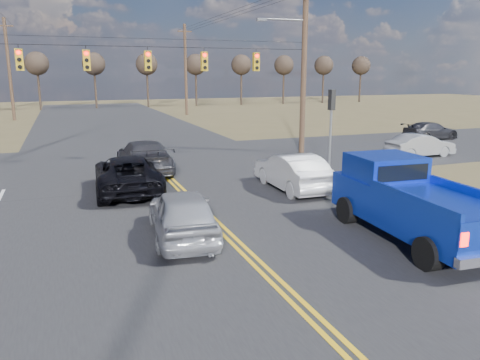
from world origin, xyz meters
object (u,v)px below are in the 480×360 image
object	(u,v)px
black_suv	(127,174)
cross_car_east_far	(430,131)
silver_suv	(182,213)
dgrey_car_queue	(144,157)
cross_car_east_near	(420,145)
pickup_truck	(411,202)
white_car_queue	(292,172)

from	to	relation	value
black_suv	cross_car_east_far	world-z (taller)	black_suv
silver_suv	cross_car_east_far	distance (m)	25.67
dgrey_car_queue	cross_car_east_near	distance (m)	15.55
pickup_truck	cross_car_east_near	size ratio (longest dim) A/B	1.51
pickup_truck	dgrey_car_queue	bearing A→B (deg)	119.02
silver_suv	black_suv	world-z (taller)	black_suv
black_suv	dgrey_car_queue	world-z (taller)	dgrey_car_queue
black_suv	dgrey_car_queue	xyz separation A→B (m)	(1.25, 3.56, 0.04)
silver_suv	dgrey_car_queue	size ratio (longest dim) A/B	0.80
white_car_queue	cross_car_east_near	xyz separation A→B (m)	(10.37, 4.37, -0.09)
pickup_truck	white_car_queue	bearing A→B (deg)	98.39
silver_suv	pickup_truck	bearing A→B (deg)	165.90
pickup_truck	dgrey_car_queue	xyz separation A→B (m)	(-5.69, 11.88, -0.29)
cross_car_east_far	pickup_truck	bearing A→B (deg)	130.32
pickup_truck	silver_suv	bearing A→B (deg)	163.19
pickup_truck	black_suv	bearing A→B (deg)	133.26
white_car_queue	black_suv	bearing A→B (deg)	-16.26
white_car_queue	cross_car_east_far	size ratio (longest dim) A/B	1.03
cross_car_east_near	silver_suv	bearing A→B (deg)	118.33
pickup_truck	cross_car_east_far	distance (m)	22.34
silver_suv	white_car_queue	xyz separation A→B (m)	(5.61, 4.11, 0.01)
cross_car_east_near	cross_car_east_far	size ratio (longest dim) A/B	0.91
dgrey_car_queue	cross_car_east_near	world-z (taller)	dgrey_car_queue
black_suv	cross_car_east_far	size ratio (longest dim) A/B	1.22
pickup_truck	cross_car_east_near	xyz separation A→B (m)	(9.82, 10.76, -0.42)
cross_car_east_near	white_car_queue	bearing A→B (deg)	113.23
cross_car_east_far	black_suv	bearing A→B (deg)	103.32
silver_suv	dgrey_car_queue	distance (m)	9.62
dgrey_car_queue	black_suv	bearing A→B (deg)	71.10
dgrey_car_queue	cross_car_east_near	xyz separation A→B (m)	(15.50, -1.13, -0.13)
dgrey_car_queue	cross_car_east_far	world-z (taller)	dgrey_car_queue
silver_suv	black_suv	xyz separation A→B (m)	(-0.78, 6.05, 0.00)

